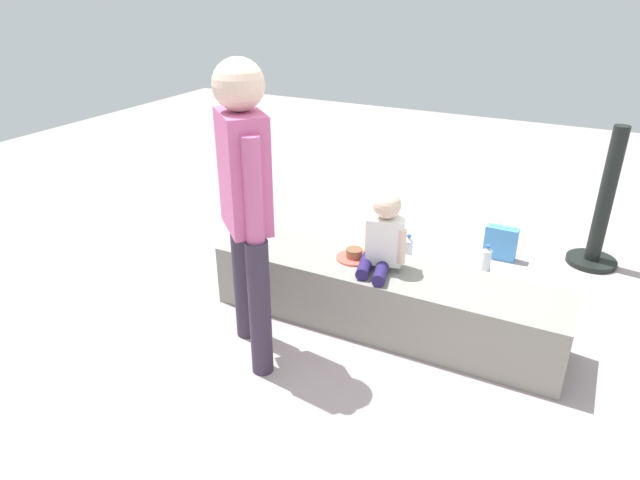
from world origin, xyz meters
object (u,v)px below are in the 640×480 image
water_bottle_far_side (408,249)px  party_cup_red (390,269)px  adult_standing (245,191)px  handbag_black_leather (441,289)px  water_bottle_near_gift (486,258)px  cake_box_white (513,284)px  child_seated (383,236)px  cake_plate (354,256)px  gift_bag (501,243)px

water_bottle_far_side → party_cup_red: 0.29m
adult_standing → water_bottle_far_side: bearing=74.1°
adult_standing → handbag_black_leather: bearing=50.8°
water_bottle_near_gift → cake_box_white: (0.24, -0.26, -0.02)m
water_bottle_far_side → cake_box_white: bearing=-8.4°
water_bottle_far_side → party_cup_red: bearing=-98.4°
child_seated → adult_standing: bearing=-133.0°
child_seated → cake_box_white: child_seated is taller
water_bottle_near_gift → water_bottle_far_side: size_ratio=0.88×
cake_plate → gift_bag: size_ratio=0.74×
gift_bag → handbag_black_leather: bearing=-104.3°
cake_plate → child_seated: bearing=-12.0°
adult_standing → handbag_black_leather: size_ratio=5.31×
cake_box_white → handbag_black_leather: bearing=-138.0°
water_bottle_near_gift → water_bottle_far_side: (-0.56, -0.14, 0.01)m
gift_bag → cake_box_white: gift_bag is taller
gift_bag → water_bottle_near_gift: bearing=-102.6°
water_bottle_near_gift → handbag_black_leather: 0.65m
water_bottle_far_side → child_seated: bearing=-82.3°
gift_bag → cake_plate: bearing=-119.2°
water_bottle_far_side → party_cup_red: size_ratio=1.89×
cake_plate → party_cup_red: bearing=86.5°
gift_bag → water_bottle_near_gift: gift_bag is taller
cake_plate → water_bottle_near_gift: (0.63, 1.00, -0.33)m
adult_standing → cake_box_white: (1.22, 1.36, -0.92)m
cake_plate → party_cup_red: 0.68m
child_seated → handbag_black_leather: size_ratio=1.56×
water_bottle_far_side → water_bottle_near_gift: bearing=14.0°
adult_standing → gift_bag: size_ratio=5.41×
party_cup_red → water_bottle_near_gift: bearing=35.1°
child_seated → party_cup_red: 0.84m
gift_bag → handbag_black_leather: 0.89m
cake_plate → water_bottle_far_side: cake_plate is taller
water_bottle_near_gift → cake_box_white: bearing=-46.9°
adult_standing → cake_box_white: bearing=48.2°
gift_bag → cake_box_white: bearing=-69.2°
child_seated → adult_standing: 0.89m
gift_bag → handbag_black_leather: size_ratio=0.98×
gift_bag → adult_standing: bearing=-119.1°
child_seated → water_bottle_far_side: 1.04m
water_bottle_near_gift → handbag_black_leather: bearing=-104.9°
adult_standing → water_bottle_far_side: 1.78m
cake_plate → party_cup_red: cake_plate is taller
gift_bag → party_cup_red: 0.93m
water_bottle_far_side → cake_box_white: size_ratio=0.70×
adult_standing → gift_bag: adult_standing is taller
water_bottle_near_gift → water_bottle_far_side: 0.57m
adult_standing → cake_plate: size_ratio=7.34×
cake_plate → gift_bag: bearing=60.8°
adult_standing → gift_bag: (1.03, 1.86, -0.86)m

